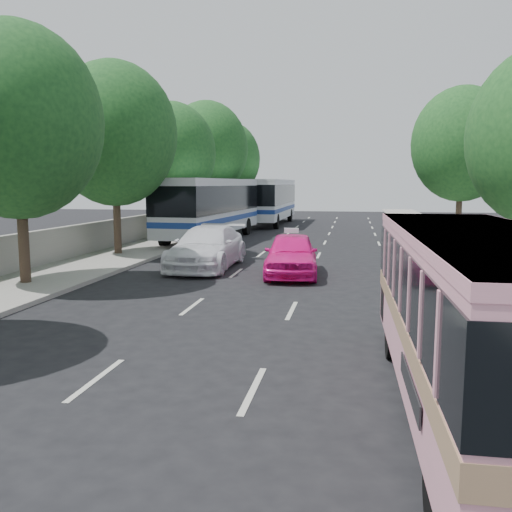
% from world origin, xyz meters
% --- Properties ---
extents(ground, '(120.00, 120.00, 0.00)m').
position_xyz_m(ground, '(0.00, 0.00, 0.00)').
color(ground, black).
rests_on(ground, ground).
extents(sidewalk_left, '(4.00, 90.00, 0.15)m').
position_xyz_m(sidewalk_left, '(-8.50, 20.00, 0.07)').
color(sidewalk_left, '#9E998E').
rests_on(sidewalk_left, ground).
extents(sidewalk_right, '(4.00, 90.00, 0.12)m').
position_xyz_m(sidewalk_right, '(8.50, 20.00, 0.06)').
color(sidewalk_right, '#9E998E').
rests_on(sidewalk_right, ground).
extents(low_wall, '(0.30, 90.00, 1.50)m').
position_xyz_m(low_wall, '(-10.30, 20.00, 0.90)').
color(low_wall, '#9E998E').
rests_on(low_wall, sidewalk_left).
extents(tree_left_b, '(5.70, 5.70, 8.88)m').
position_xyz_m(tree_left_b, '(-8.42, 5.94, 5.82)').
color(tree_left_b, '#38281E').
rests_on(tree_left_b, ground).
extents(tree_left_c, '(6.00, 6.00, 9.35)m').
position_xyz_m(tree_left_c, '(-8.62, 13.94, 6.12)').
color(tree_left_c, '#38281E').
rests_on(tree_left_c, ground).
extents(tree_left_d, '(5.52, 5.52, 8.60)m').
position_xyz_m(tree_left_d, '(-8.52, 21.94, 5.63)').
color(tree_left_d, '#38281E').
rests_on(tree_left_d, ground).
extents(tree_left_e, '(6.30, 6.30, 9.82)m').
position_xyz_m(tree_left_e, '(-8.42, 29.94, 6.43)').
color(tree_left_e, '#38281E').
rests_on(tree_left_e, ground).
extents(tree_left_f, '(5.88, 5.88, 9.16)m').
position_xyz_m(tree_left_f, '(-8.62, 37.94, 6.00)').
color(tree_left_f, '#38281E').
rests_on(tree_left_f, ground).
extents(tree_right_far, '(6.00, 6.00, 9.35)m').
position_xyz_m(tree_right_far, '(9.08, 23.94, 6.12)').
color(tree_right_far, '#38281E').
rests_on(tree_right_far, ground).
extents(pink_bus, '(2.42, 9.00, 2.86)m').
position_xyz_m(pink_bus, '(4.50, -2.45, 1.78)').
color(pink_bus, pink).
rests_on(pink_bus, ground).
extents(pink_taxi, '(2.36, 5.02, 1.66)m').
position_xyz_m(pink_taxi, '(0.32, 9.87, 0.83)').
color(pink_taxi, '#FF1696').
rests_on(pink_taxi, ground).
extents(white_pickup, '(2.49, 6.02, 1.74)m').
position_xyz_m(white_pickup, '(-3.39, 11.14, 0.87)').
color(white_pickup, white).
rests_on(white_pickup, ground).
extents(tour_coach_front, '(3.63, 12.98, 3.84)m').
position_xyz_m(tour_coach_front, '(-6.14, 22.19, 2.31)').
color(tour_coach_front, silver).
rests_on(tour_coach_front, ground).
extents(tour_coach_rear, '(2.93, 13.03, 3.89)m').
position_xyz_m(tour_coach_rear, '(-4.50, 36.09, 2.34)').
color(tour_coach_rear, white).
rests_on(tour_coach_rear, ground).
extents(taxi_roof_sign, '(0.56, 0.23, 0.18)m').
position_xyz_m(taxi_roof_sign, '(0.32, 9.87, 1.75)').
color(taxi_roof_sign, silver).
rests_on(taxi_roof_sign, pink_taxi).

